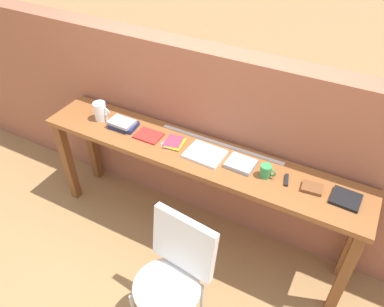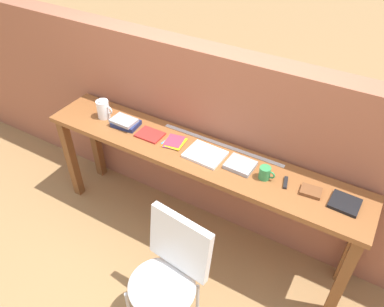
% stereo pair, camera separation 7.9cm
% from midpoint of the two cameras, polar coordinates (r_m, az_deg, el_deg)
% --- Properties ---
extents(ground_plane, '(40.00, 40.00, 0.00)m').
position_cam_midpoint_polar(ground_plane, '(3.16, -2.96, -15.30)').
color(ground_plane, '#9E7547').
extents(brick_wall_back, '(6.00, 0.20, 1.52)m').
position_cam_midpoint_polar(brick_wall_back, '(3.00, 2.76, 2.13)').
color(brick_wall_back, '#9E5B42').
rests_on(brick_wall_back, ground).
extents(sideboard, '(2.50, 0.44, 0.88)m').
position_cam_midpoint_polar(sideboard, '(2.78, -0.33, -1.97)').
color(sideboard, brown).
rests_on(sideboard, ground).
extents(chair_white_moulded, '(0.49, 0.50, 0.89)m').
position_cam_midpoint_polar(chair_white_moulded, '(2.45, -3.94, -17.68)').
color(chair_white_moulded, white).
rests_on(chair_white_moulded, ground).
extents(pitcher_white, '(0.14, 0.10, 0.18)m').
position_cam_midpoint_polar(pitcher_white, '(3.08, -14.52, 6.29)').
color(pitcher_white, white).
rests_on(pitcher_white, sideboard).
extents(book_stack_leftmost, '(0.22, 0.16, 0.06)m').
position_cam_midpoint_polar(book_stack_leftmost, '(2.98, -11.23, 4.41)').
color(book_stack_leftmost, navy).
rests_on(book_stack_leftmost, sideboard).
extents(magazine_cycling, '(0.20, 0.15, 0.01)m').
position_cam_midpoint_polar(magazine_cycling, '(2.86, -7.42, 2.71)').
color(magazine_cycling, red).
rests_on(magazine_cycling, sideboard).
extents(pamphlet_pile_colourful, '(0.17, 0.19, 0.01)m').
position_cam_midpoint_polar(pamphlet_pile_colourful, '(2.77, -3.71, 1.72)').
color(pamphlet_pile_colourful, '#3399D8').
rests_on(pamphlet_pile_colourful, sideboard).
extents(book_open_centre, '(0.28, 0.23, 0.02)m').
position_cam_midpoint_polar(book_open_centre, '(2.66, 1.14, -0.09)').
color(book_open_centre, white).
rests_on(book_open_centre, sideboard).
extents(book_grey_hardcover, '(0.20, 0.17, 0.03)m').
position_cam_midpoint_polar(book_grey_hardcover, '(2.59, 6.56, -1.56)').
color(book_grey_hardcover, '#9E9EA3').
rests_on(book_grey_hardcover, sideboard).
extents(mug, '(0.11, 0.08, 0.09)m').
position_cam_midpoint_polar(mug, '(2.51, 10.32, -2.65)').
color(mug, '#338C4C').
rests_on(mug, sideboard).
extents(multitool_folded, '(0.05, 0.11, 0.02)m').
position_cam_midpoint_polar(multitool_folded, '(2.53, 13.32, -3.96)').
color(multitool_folded, black).
rests_on(multitool_folded, sideboard).
extents(leather_journal_brown, '(0.14, 0.11, 0.02)m').
position_cam_midpoint_polar(leather_journal_brown, '(2.51, 16.95, -5.06)').
color(leather_journal_brown, brown).
rests_on(leather_journal_brown, sideboard).
extents(book_repair_rightmost, '(0.18, 0.17, 0.02)m').
position_cam_midpoint_polar(book_repair_rightmost, '(2.51, 21.55, -6.46)').
color(book_repair_rightmost, black).
rests_on(book_repair_rightmost, sideboard).
extents(ruler_metal_back_edge, '(0.97, 0.03, 0.00)m').
position_cam_midpoint_polar(ruler_metal_back_edge, '(2.77, 3.55, 1.49)').
color(ruler_metal_back_edge, silver).
rests_on(ruler_metal_back_edge, sideboard).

